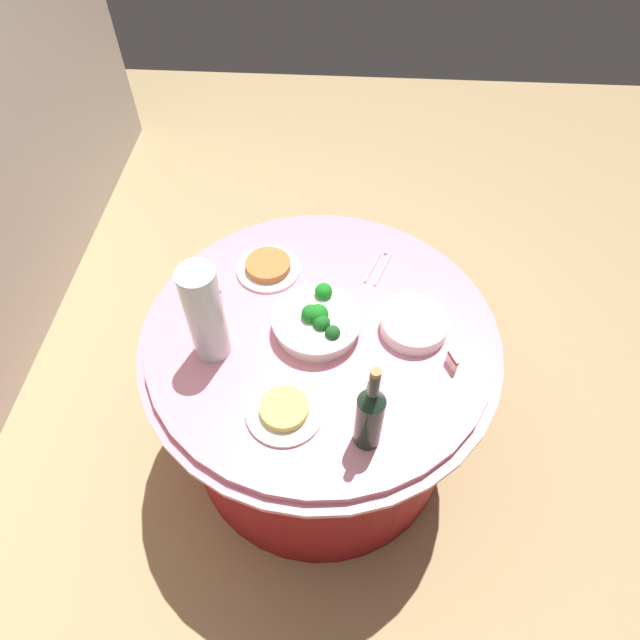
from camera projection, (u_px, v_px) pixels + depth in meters
name	position (u px, v px, depth m)	size (l,w,h in m)	color
ground_plane	(320.00, 437.00, 2.33)	(6.00, 6.00, 0.00)	tan
buffet_table	(320.00, 390.00, 2.04)	(1.16, 1.16, 0.74)	maroon
broccoli_bowl	(317.00, 320.00, 1.72)	(0.28, 0.28, 0.11)	white
plate_stack	(414.00, 325.00, 1.73)	(0.21, 0.21, 0.05)	white
wine_bottle	(370.00, 416.00, 1.42)	(0.07, 0.07, 0.34)	#1C2E22
decorative_fruit_vase	(206.00, 318.00, 1.59)	(0.11, 0.11, 0.34)	silver
serving_tongs	(379.00, 267.00, 1.92)	(0.17, 0.10, 0.01)	silver
food_plate_peanuts	(268.00, 267.00, 1.90)	(0.22, 0.22, 0.04)	white
food_plate_noodles	(284.00, 410.00, 1.56)	(0.22, 0.22, 0.04)	white
label_placard_front	(371.00, 378.00, 1.60)	(0.05, 0.02, 0.05)	white
label_placard_mid	(452.00, 361.00, 1.64)	(0.05, 0.03, 0.05)	white
label_placard_rear	(216.00, 299.00, 1.79)	(0.05, 0.03, 0.05)	white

